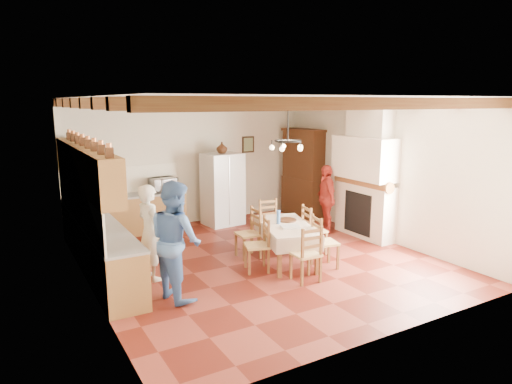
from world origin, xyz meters
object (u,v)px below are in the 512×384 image
chair_left_near (257,245)px  person_woman_blue (176,240)px  person_man (150,232)px  chair_left_far (248,233)px  person_woman_red (326,199)px  microwave (163,185)px  dining_table (286,229)px  chair_right_far (314,229)px  refrigerator (223,189)px  hutch (304,173)px  chair_right_near (325,241)px  chair_end_near (306,253)px  chair_end_far (271,223)px

chair_left_near → person_woman_blue: (-1.60, -0.34, 0.42)m
person_man → person_woman_blue: person_woman_blue is taller
chair_left_far → person_woman_blue: person_woman_blue is taller
person_woman_red → microwave: 3.74m
person_man → person_woman_blue: (0.11, -0.91, 0.10)m
dining_table → chair_left_far: (-0.49, 0.57, -0.15)m
dining_table → chair_right_far: (0.76, 0.16, -0.15)m
refrigerator → person_woman_red: (1.75, -1.77, -0.09)m
hutch → chair_right_near: size_ratio=2.35×
microwave → chair_end_near: bearing=-84.6°
chair_left_near → person_woman_blue: person_woman_blue is taller
chair_right_near → chair_end_far: (-0.18, 1.54, 0.00)m
chair_left_near → chair_right_near: bearing=86.9°
refrigerator → chair_end_far: (0.12, -2.05, -0.38)m
person_woman_blue → chair_end_near: bearing=-112.7°
refrigerator → person_woman_red: refrigerator is taller
chair_left_far → person_woman_red: 2.51m
chair_left_near → chair_right_near: 1.24m
chair_left_near → chair_end_near: bearing=49.0°
refrigerator → chair_end_near: size_ratio=1.80×
dining_table → chair_end_near: (-0.23, -0.92, -0.15)m
chair_end_far → person_woman_blue: (-2.57, -1.43, 0.42)m
microwave → refrigerator: bearing=-18.4°
chair_right_near → microwave: (-1.68, 3.84, 0.58)m
chair_left_near → chair_end_near: size_ratio=1.00×
person_man → refrigerator: bearing=-56.1°
refrigerator → chair_left_far: bearing=-110.3°
chair_right_near → chair_end_far: same height
dining_table → chair_end_far: (0.27, 0.96, -0.15)m
chair_right_near → person_woman_blue: size_ratio=0.53×
dining_table → microwave: microwave is taller
chair_right_far → person_woman_red: bearing=-35.9°
dining_table → person_man: bearing=169.6°
refrigerator → hutch: bearing=-12.3°
refrigerator → chair_end_far: 2.09m
chair_end_near → microwave: microwave is taller
chair_left_far → person_woman_red: (2.40, 0.67, 0.29)m
chair_right_near → chair_end_near: same height
refrigerator → microwave: refrigerator is taller
chair_end_near → person_woman_blue: size_ratio=0.53×
chair_end_near → microwave: bearing=-74.1°
chair_left_far → refrigerator: bearing=167.7°
person_woman_blue → chair_end_far: bearing=-71.3°
hutch → dining_table: size_ratio=1.25×
chair_end_near → dining_table: bearing=-101.5°
chair_left_near → chair_right_far: size_ratio=1.00×
hutch → chair_left_near: bearing=-143.1°
person_man → dining_table: bearing=-111.5°
hutch → person_woman_blue: hutch is taller
hutch → person_man: 5.31m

